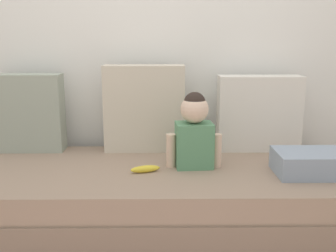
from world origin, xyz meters
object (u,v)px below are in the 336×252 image
Objects in this scene: throw_pillow_left at (29,113)px; throw_pillow_center at (144,108)px; couch at (143,201)px; folded_blanket at (311,163)px; toddler at (194,131)px; throw_pillow_right at (259,113)px; banana at (145,169)px.

throw_pillow_left is 0.90× the size of throw_pillow_center.
couch is 0.99m from folded_blanket.
throw_pillow_center is at bearing 130.18° from toddler.
banana is (-0.74, -0.46, -0.23)m from throw_pillow_right.
toddler is 0.36m from banana.
couch is at bearing 172.82° from folded_blanket.
throw_pillow_right is 3.22× the size of banana.
couch is at bearing 105.57° from banana.
folded_blanket is at bearing -7.18° from couch.
toddler reaches higher than couch.
throw_pillow_left is 1.13m from toddler.
throw_pillow_center is at bearing 152.32° from folded_blanket.
banana is at bearing 177.66° from folded_blanket.
couch is 5.54× the size of toddler.
couch is 6.14× the size of folded_blanket.
banana is at bearing -148.11° from throw_pillow_right.
throw_pillow_center is 0.76m from throw_pillow_right.
toddler is (0.30, 0.02, 0.42)m from couch.
throw_pillow_right is (0.76, 0.38, 0.46)m from couch.
throw_pillow_left is 3.01× the size of banana.
couch is 4.49× the size of throw_pillow_right.
throw_pillow_right is 0.58m from toddler.
banana is (0.78, -0.46, -0.24)m from throw_pillow_left.
folded_blanket is (0.95, -0.12, 0.27)m from couch.
throw_pillow_left is at bearing 153.60° from couch.
throw_pillow_center is at bearing 0.00° from throw_pillow_left.
throw_pillow_left reaches higher than banana.
throw_pillow_left is (-0.76, 0.38, 0.46)m from couch.
throw_pillow_left is at bearing 180.00° from throw_pillow_center.
folded_blanket is (0.95, -0.50, -0.22)m from throw_pillow_center.
banana reaches higher than couch.
throw_pillow_right is 1.23× the size of toddler.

